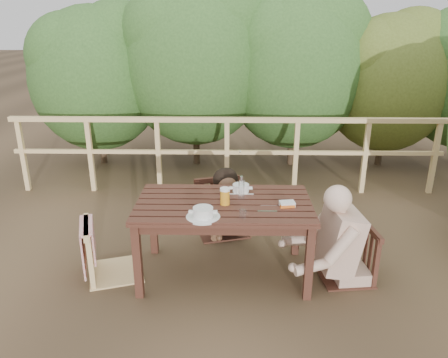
{
  "coord_description": "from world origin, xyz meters",
  "views": [
    {
      "loc": [
        0.07,
        -3.4,
        2.18
      ],
      "look_at": [
        0.0,
        0.05,
        0.9
      ],
      "focal_mm": 34.62,
      "sensor_mm": 36.0,
      "label": 1
    }
  ],
  "objects_px": {
    "diner_right": "(355,202)",
    "bottle": "(241,188)",
    "chair_right": "(349,231)",
    "tumbler": "(243,214)",
    "table": "(224,239)",
    "soup_far": "(241,189)",
    "chair_far": "(222,187)",
    "beer_glass": "(225,197)",
    "butter_tub": "(287,205)",
    "soup_near": "(203,213)",
    "chair_left": "(111,224)",
    "woman": "(222,180)"
  },
  "relations": [
    {
      "from": "chair_right",
      "to": "butter_tub",
      "type": "distance_m",
      "value": 0.61
    },
    {
      "from": "table",
      "to": "butter_tub",
      "type": "relative_size",
      "value": 11.87
    },
    {
      "from": "diner_right",
      "to": "bottle",
      "type": "distance_m",
      "value": 0.97
    },
    {
      "from": "chair_far",
      "to": "soup_near",
      "type": "distance_m",
      "value": 1.16
    },
    {
      "from": "butter_tub",
      "to": "woman",
      "type": "bearing_deg",
      "value": 113.23
    },
    {
      "from": "chair_far",
      "to": "beer_glass",
      "type": "bearing_deg",
      "value": -102.68
    },
    {
      "from": "woman",
      "to": "butter_tub",
      "type": "distance_m",
      "value": 1.1
    },
    {
      "from": "table",
      "to": "soup_far",
      "type": "distance_m",
      "value": 0.48
    },
    {
      "from": "woman",
      "to": "soup_far",
      "type": "height_order",
      "value": "woman"
    },
    {
      "from": "woman",
      "to": "soup_near",
      "type": "relative_size",
      "value": 4.29
    },
    {
      "from": "soup_far",
      "to": "chair_far",
      "type": "bearing_deg",
      "value": 107.3
    },
    {
      "from": "table",
      "to": "diner_right",
      "type": "height_order",
      "value": "diner_right"
    },
    {
      "from": "beer_glass",
      "to": "butter_tub",
      "type": "height_order",
      "value": "beer_glass"
    },
    {
      "from": "table",
      "to": "chair_right",
      "type": "bearing_deg",
      "value": -1.55
    },
    {
      "from": "chair_left",
      "to": "chair_far",
      "type": "height_order",
      "value": "chair_far"
    },
    {
      "from": "chair_left",
      "to": "bottle",
      "type": "relative_size",
      "value": 4.39
    },
    {
      "from": "table",
      "to": "soup_near",
      "type": "height_order",
      "value": "soup_near"
    },
    {
      "from": "table",
      "to": "woman",
      "type": "distance_m",
      "value": 0.89
    },
    {
      "from": "chair_left",
      "to": "diner_right",
      "type": "height_order",
      "value": "diner_right"
    },
    {
      "from": "tumbler",
      "to": "bottle",
      "type": "bearing_deg",
      "value": 90.88
    },
    {
      "from": "table",
      "to": "woman",
      "type": "xyz_separation_m",
      "value": [
        -0.04,
        0.85,
        0.24
      ]
    },
    {
      "from": "chair_far",
      "to": "soup_far",
      "type": "xyz_separation_m",
      "value": [
        0.19,
        -0.6,
        0.22
      ]
    },
    {
      "from": "table",
      "to": "chair_far",
      "type": "xyz_separation_m",
      "value": [
        -0.04,
        0.83,
        0.17
      ]
    },
    {
      "from": "soup_near",
      "to": "beer_glass",
      "type": "relative_size",
      "value": 1.7
    },
    {
      "from": "beer_glass",
      "to": "butter_tub",
      "type": "relative_size",
      "value": 1.27
    },
    {
      "from": "bottle",
      "to": "tumbler",
      "type": "bearing_deg",
      "value": -89.12
    },
    {
      "from": "soup_near",
      "to": "butter_tub",
      "type": "xyz_separation_m",
      "value": [
        0.69,
        0.22,
        -0.02
      ]
    },
    {
      "from": "chair_far",
      "to": "tumbler",
      "type": "height_order",
      "value": "chair_far"
    },
    {
      "from": "soup_far",
      "to": "tumbler",
      "type": "distance_m",
      "value": 0.53
    },
    {
      "from": "soup_near",
      "to": "tumbler",
      "type": "bearing_deg",
      "value": -0.21
    },
    {
      "from": "table",
      "to": "diner_right",
      "type": "bearing_deg",
      "value": -1.5
    },
    {
      "from": "table",
      "to": "chair_left",
      "type": "distance_m",
      "value": 1.0
    },
    {
      "from": "woman",
      "to": "chair_far",
      "type": "bearing_deg",
      "value": 74.27
    },
    {
      "from": "chair_right",
      "to": "bottle",
      "type": "distance_m",
      "value": 1.0
    },
    {
      "from": "beer_glass",
      "to": "bottle",
      "type": "height_order",
      "value": "bottle"
    },
    {
      "from": "chair_right",
      "to": "table",
      "type": "bearing_deg",
      "value": -97.85
    },
    {
      "from": "woman",
      "to": "tumbler",
      "type": "height_order",
      "value": "woman"
    },
    {
      "from": "butter_tub",
      "to": "soup_near",
      "type": "bearing_deg",
      "value": -170.8
    },
    {
      "from": "chair_far",
      "to": "bottle",
      "type": "relative_size",
      "value": 4.64
    },
    {
      "from": "soup_far",
      "to": "butter_tub",
      "type": "height_order",
      "value": "soup_far"
    },
    {
      "from": "woman",
      "to": "bottle",
      "type": "relative_size",
      "value": 5.25
    },
    {
      "from": "soup_far",
      "to": "butter_tub",
      "type": "bearing_deg",
      "value": -39.58
    },
    {
      "from": "soup_near",
      "to": "butter_tub",
      "type": "relative_size",
      "value": 2.16
    },
    {
      "from": "soup_near",
      "to": "bottle",
      "type": "relative_size",
      "value": 1.22
    },
    {
      "from": "chair_far",
      "to": "beer_glass",
      "type": "xyz_separation_m",
      "value": [
        0.05,
        -0.88,
        0.26
      ]
    },
    {
      "from": "beer_glass",
      "to": "bottle",
      "type": "relative_size",
      "value": 0.72
    },
    {
      "from": "beer_glass",
      "to": "soup_far",
      "type": "bearing_deg",
      "value": 64.08
    },
    {
      "from": "table",
      "to": "chair_far",
      "type": "relative_size",
      "value": 1.45
    },
    {
      "from": "chair_left",
      "to": "butter_tub",
      "type": "xyz_separation_m",
      "value": [
        1.52,
        -0.07,
        0.23
      ]
    },
    {
      "from": "table",
      "to": "chair_left",
      "type": "xyz_separation_m",
      "value": [
        -0.99,
        -0.01,
        0.14
      ]
    }
  ]
}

